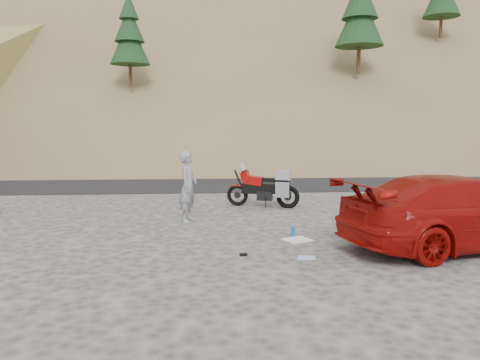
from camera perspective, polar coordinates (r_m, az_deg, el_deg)
The scene contains 11 objects.
ground at distance 10.54m, azimuth -2.99°, elevation -6.07°, with size 140.00×140.00×0.00m, color #42403D.
road at distance 19.42m, azimuth -3.46°, elevation -0.12°, with size 120.00×7.00×0.05m, color black.
hillside at distance 51.89m, azimuth -3.96°, elevation 16.53°, with size 120.00×73.00×46.72m.
motorcycle at distance 13.29m, azimuth 3.20°, elevation -1.03°, with size 2.05×0.97×1.25m.
man at distance 11.46m, azimuth -6.28°, elevation -5.05°, with size 0.63×0.41×1.72m, color gray.
red_car at distance 10.01m, azimuth 25.12°, elevation -7.42°, with size 1.95×4.79×1.39m, color maroon.
gear_white_cloth at distance 9.67m, azimuth 7.01°, elevation -7.24°, with size 0.51×0.46×0.02m, color white.
gear_bottle at distance 9.90m, azimuth 6.47°, elevation -6.34°, with size 0.08×0.08×0.21m, color #174F8E.
gear_funnel at distance 9.56m, azimuth 21.16°, elevation -7.29°, with size 0.15×0.15×0.19m, color #B2230B.
gear_glove_a at distance 8.52m, azimuth 0.41°, elevation -9.08°, with size 0.13×0.09×0.04m, color black.
gear_blue_cloth at distance 8.46m, azimuth 8.13°, elevation -9.35°, with size 0.31×0.23×0.01m, color #9BBDF0.
Camera 1 is at (-0.17, -10.27, 2.36)m, focal length 35.00 mm.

